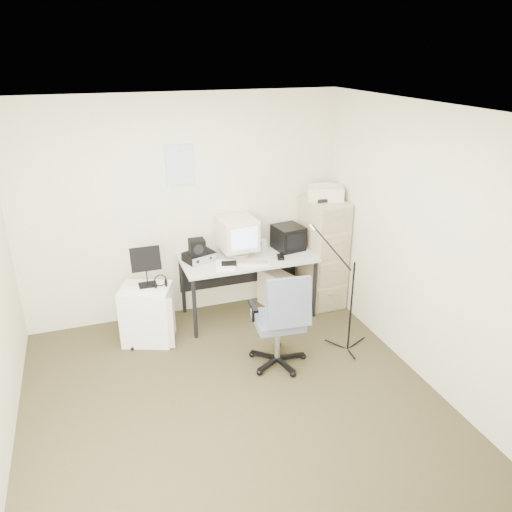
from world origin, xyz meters
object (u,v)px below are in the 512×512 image
object	(u,v)px
filing_cabinet	(323,252)
side_cart	(147,314)
office_chair	(278,318)
desk	(248,286)

from	to	relation	value
filing_cabinet	side_cart	distance (m)	2.17
side_cart	filing_cabinet	bearing A→B (deg)	26.44
office_chair	side_cart	world-z (taller)	office_chair
desk	filing_cabinet	bearing A→B (deg)	1.81
desk	office_chair	distance (m)	1.05
filing_cabinet	office_chair	world-z (taller)	filing_cabinet
desk	side_cart	size ratio (longest dim) A/B	2.41
filing_cabinet	office_chair	distance (m)	1.47
office_chair	side_cart	distance (m)	1.44
desk	office_chair	size ratio (longest dim) A/B	1.48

